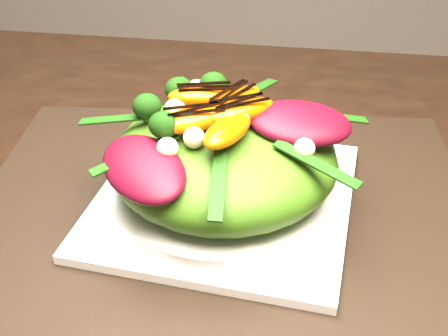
# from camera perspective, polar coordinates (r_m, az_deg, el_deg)

# --- Properties ---
(dining_table) EXTENTS (1.60, 0.90, 0.75)m
(dining_table) POSITION_cam_1_polar(r_m,az_deg,el_deg) (0.57, 19.82, -9.50)
(dining_table) COLOR black
(dining_table) RESTS_ON floor
(placemat) EXTENTS (0.51, 0.40, 0.00)m
(placemat) POSITION_cam_1_polar(r_m,az_deg,el_deg) (0.58, -0.00, -3.45)
(placemat) COLOR black
(placemat) RESTS_ON dining_table
(plate_base) EXTENTS (0.26, 0.26, 0.01)m
(plate_base) POSITION_cam_1_polar(r_m,az_deg,el_deg) (0.58, -0.00, -2.94)
(plate_base) COLOR white
(plate_base) RESTS_ON placemat
(salad_bowl) EXTENTS (0.26, 0.26, 0.02)m
(salad_bowl) POSITION_cam_1_polar(r_m,az_deg,el_deg) (0.57, -0.00, -1.92)
(salad_bowl) COLOR silver
(salad_bowl) RESTS_ON plate_base
(lettuce_mound) EXTENTS (0.25, 0.25, 0.08)m
(lettuce_mound) POSITION_cam_1_polar(r_m,az_deg,el_deg) (0.55, -0.00, 0.98)
(lettuce_mound) COLOR #3D6713
(lettuce_mound) RESTS_ON salad_bowl
(radicchio_leaf) EXTENTS (0.10, 0.08, 0.02)m
(radicchio_leaf) POSITION_cam_1_polar(r_m,az_deg,el_deg) (0.53, 7.31, 4.28)
(radicchio_leaf) COLOR #410713
(radicchio_leaf) RESTS_ON lettuce_mound
(orange_segment) EXTENTS (0.07, 0.06, 0.02)m
(orange_segment) POSITION_cam_1_polar(r_m,az_deg,el_deg) (0.53, 0.27, 5.58)
(orange_segment) COLOR #DB4D03
(orange_segment) RESTS_ON lettuce_mound
(broccoli_floret) EXTENTS (0.05, 0.05, 0.04)m
(broccoli_floret) POSITION_cam_1_polar(r_m,az_deg,el_deg) (0.58, -6.35, 7.34)
(broccoli_floret) COLOR black
(broccoli_floret) RESTS_ON lettuce_mound
(macadamia_nut) EXTENTS (0.02, 0.02, 0.02)m
(macadamia_nut) POSITION_cam_1_polar(r_m,az_deg,el_deg) (0.51, 1.38, 3.64)
(macadamia_nut) COLOR #C5AE8B
(macadamia_nut) RESTS_ON lettuce_mound
(balsamic_drizzle) EXTENTS (0.04, 0.03, 0.00)m
(balsamic_drizzle) POSITION_cam_1_polar(r_m,az_deg,el_deg) (0.53, 0.27, 6.52)
(balsamic_drizzle) COLOR black
(balsamic_drizzle) RESTS_ON orange_segment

